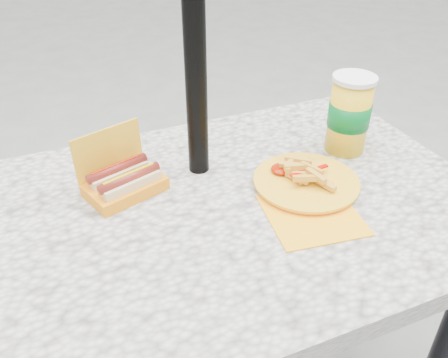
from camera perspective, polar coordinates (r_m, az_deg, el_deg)
name	(u,v)px	position (r m, az deg, el deg)	size (l,w,h in m)	color
picnic_table	(224,241)	(1.14, 0.00, -7.41)	(1.20, 0.80, 0.75)	beige
umbrella_pole	(194,28)	(1.04, -3.61, 17.64)	(0.05, 0.05, 2.20)	black
hotdog_box	(123,180)	(1.11, -12.02, -0.14)	(0.20, 0.17, 0.14)	gold
fries_plate	(306,183)	(1.13, 9.81, -0.45)	(0.28, 0.34, 0.05)	#FFA612
soda_cup	(349,114)	(1.26, 14.83, 7.55)	(0.11, 0.11, 0.21)	yellow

